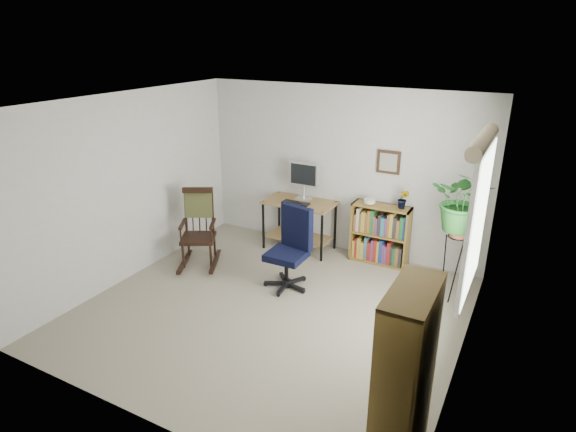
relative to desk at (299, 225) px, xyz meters
The scene contains 18 objects.
floor 1.81m from the desk, 73.50° to the right, with size 4.20×4.00×0.00m, color gray.
ceiling 2.69m from the desk, 73.50° to the right, with size 4.20×4.00×0.00m, color white.
wall_back 1.01m from the desk, 30.79° to the left, with size 4.20×0.00×2.40m, color beige.
wall_front 3.82m from the desk, 82.25° to the right, with size 4.20×0.00×2.40m, color beige.
wall_left 2.47m from the desk, 133.20° to the right, with size 0.00×4.00×2.40m, color beige.
wall_right 3.22m from the desk, 33.14° to the right, with size 0.00×4.00×2.40m, color beige.
window 3.10m from the desk, 28.64° to the right, with size 0.12×1.20×1.50m, color white, non-canonical shape.
desk is the anchor object (origin of this frame).
monitor 0.67m from the desk, 90.00° to the left, with size 0.46×0.16×0.56m, color silver, non-canonical shape.
keyboard 0.40m from the desk, 90.00° to the right, with size 0.40×0.15×0.03m, color black.
office_chair 1.21m from the desk, 70.93° to the right, with size 0.58×0.58×1.06m, color black, non-canonical shape.
rocking_chair 1.52m from the desk, 131.39° to the right, with size 0.56×0.94×1.09m, color black, non-canonical shape.
low_bookshelf 1.21m from the desk, ahead, with size 0.81×0.27×0.85m, color brown, non-canonical shape.
tall_bookshelf 4.03m from the desk, 52.86° to the right, with size 0.29×0.67×1.54m, color brown, non-canonical shape.
plant_stand 2.34m from the desk, 10.35° to the right, with size 0.27×0.27×0.96m, color black, non-canonical shape.
spider_plant 2.65m from the desk, 10.35° to the right, with size 1.69×1.88×1.46m, color #215F22.
potted_plant_small 1.58m from the desk, ahead, with size 0.13×0.24×0.11m, color #215F22.
framed_picture 1.62m from the desk, 12.65° to the left, with size 0.32×0.04×0.32m, color black, non-canonical shape.
Camera 1 is at (2.47, -4.24, 3.06)m, focal length 30.00 mm.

